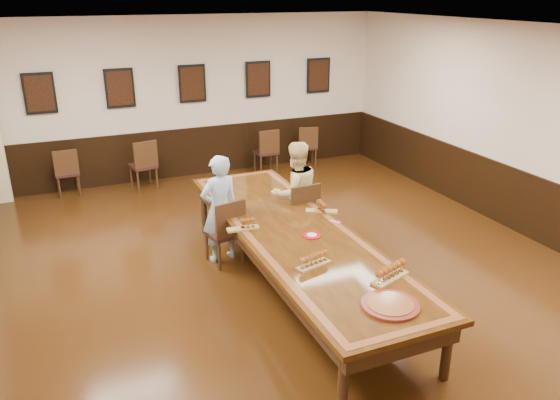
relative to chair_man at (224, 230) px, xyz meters
name	(u,v)px	position (x,y,z in m)	size (l,w,h in m)	color
floor	(295,283)	(0.67, -0.94, -0.50)	(8.00, 10.00, 0.02)	black
ceiling	(298,31)	(0.67, -0.94, 2.72)	(8.00, 10.00, 0.02)	white
wall_back	(192,98)	(0.67, 4.07, 1.11)	(8.00, 0.02, 3.20)	beige
wall_right	(540,136)	(4.68, -0.94, 1.11)	(0.02, 10.00, 3.20)	beige
chair_man	(224,230)	(0.00, 0.00, 0.00)	(0.46, 0.50, 0.98)	black
chair_woman	(298,213)	(1.21, 0.13, 0.02)	(0.47, 0.52, 1.01)	black
spare_chair_a	(66,171)	(-1.88, 3.81, -0.03)	(0.43, 0.47, 0.91)	black
spare_chair_b	(143,164)	(-0.50, 3.59, 0.00)	(0.46, 0.50, 0.98)	black
spare_chair_c	(266,150)	(2.06, 3.61, -0.01)	(0.44, 0.48, 0.95)	black
spare_chair_d	(307,145)	(3.07, 3.72, -0.04)	(0.42, 0.46, 0.89)	black
person_man	(220,209)	(-0.02, 0.10, 0.29)	(0.57, 0.37, 1.56)	#5293CF
person_woman	(295,193)	(1.20, 0.23, 0.30)	(0.79, 0.61, 1.58)	#FAE39C
pink_phone	(335,222)	(1.27, -0.89, 0.27)	(0.08, 0.15, 0.01)	#E84D77
wainscoting	(295,249)	(0.67, -0.94, 0.01)	(8.00, 10.00, 1.00)	black
conference_table	(295,241)	(0.67, -0.94, 0.12)	(1.40, 5.00, 0.76)	black
posters	(192,84)	(0.67, 4.00, 1.41)	(6.14, 0.04, 0.74)	black
flight_a	(245,224)	(0.09, -0.63, 0.33)	(0.42, 0.16, 0.16)	olive
flight_b	(322,207)	(1.27, -0.50, 0.34)	(0.45, 0.33, 0.16)	olive
flight_c	(314,260)	(0.46, -1.88, 0.34)	(0.44, 0.23, 0.16)	olive
flight_d	(390,272)	(1.07, -2.47, 0.35)	(0.52, 0.31, 0.19)	olive
red_plate_grp	(312,236)	(0.78, -1.17, 0.27)	(0.22, 0.22, 0.03)	#B60C1A
carved_platter	(390,305)	(0.77, -2.93, 0.28)	(0.68, 0.68, 0.05)	#551711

